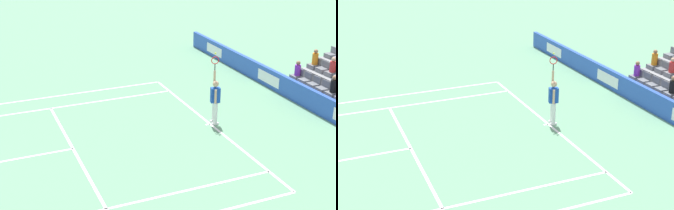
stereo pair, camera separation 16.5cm
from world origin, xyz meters
TOP-DOWN VIEW (x-y plane):
  - line_baseline at (0.00, -11.89)m, footprint 10.97×0.10m
  - line_service at (0.00, -6.40)m, footprint 8.23×0.10m
  - line_singles_sideline_left at (4.12, -5.95)m, footprint 0.10×11.89m
  - line_doubles_sideline_left at (5.49, -5.95)m, footprint 0.10×11.89m
  - line_centre_mark at (0.00, -11.79)m, footprint 0.10×0.20m
  - sponsor_barrier at (0.00, -16.49)m, footprint 21.64×0.22m
  - tennis_player at (0.00, -12.07)m, footprint 0.51×0.41m

SIDE VIEW (x-z plane):
  - line_baseline at x=0.00m, z-range 0.00..0.01m
  - line_service at x=0.00m, z-range 0.00..0.01m
  - line_singles_sideline_left at x=4.12m, z-range 0.00..0.01m
  - line_doubles_sideline_left at x=5.49m, z-range 0.00..0.01m
  - line_centre_mark at x=0.00m, z-range 0.00..0.01m
  - sponsor_barrier at x=0.00m, z-range 0.00..0.91m
  - tennis_player at x=0.00m, z-range -0.43..2.42m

